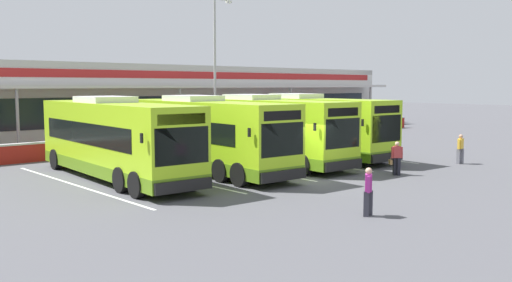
{
  "coord_description": "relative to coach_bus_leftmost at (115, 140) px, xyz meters",
  "views": [
    {
      "loc": [
        -18.3,
        -16.61,
        4.31
      ],
      "look_at": [
        -0.54,
        3.0,
        1.6
      ],
      "focal_mm": 38.48,
      "sensor_mm": 36.0,
      "label": 1
    }
  ],
  "objects": [
    {
      "name": "bay_stripe_mid_west",
      "position": [
        6.33,
        -0.26,
        -1.78
      ],
      "size": [
        0.14,
        13.0,
        0.01
      ],
      "primitive_type": "cube",
      "color": "silver",
      "rests_on": "ground"
    },
    {
      "name": "bay_stripe_far_west",
      "position": [
        -2.07,
        -0.26,
        -1.78
      ],
      "size": [
        0.14,
        13.0,
        0.01
      ],
      "primitive_type": "cube",
      "color": "silver",
      "rests_on": "ground"
    },
    {
      "name": "ground_plane",
      "position": [
        6.33,
        -6.26,
        -1.79
      ],
      "size": [
        200.0,
        200.0,
        0.0
      ],
      "primitive_type": "plane",
      "color": "#4C4C51"
    },
    {
      "name": "bay_stripe_mid_east",
      "position": [
        14.73,
        -0.26,
        -1.78
      ],
      "size": [
        0.14,
        13.0,
        0.01
      ],
      "primitive_type": "cube",
      "color": "silver",
      "rests_on": "ground"
    },
    {
      "name": "coach_bus_left_centre",
      "position": [
        4.45,
        -0.82,
        0.0
      ],
      "size": [
        3.56,
        12.29,
        3.78
      ],
      "color": "#9ED11E",
      "rests_on": "ground"
    },
    {
      "name": "coach_bus_right_centre",
      "position": [
        12.56,
        -0.35,
        0.0
      ],
      "size": [
        3.56,
        12.29,
        3.78
      ],
      "color": "#9ED11E",
      "rests_on": "ground"
    },
    {
      "name": "bay_stripe_west",
      "position": [
        2.13,
        -0.26,
        -1.78
      ],
      "size": [
        0.14,
        13.0,
        0.01
      ],
      "primitive_type": "cube",
      "color": "silver",
      "rests_on": "ground"
    },
    {
      "name": "lamp_post_centre",
      "position": [
        14.27,
        10.81,
        4.5
      ],
      "size": [
        3.24,
        0.28,
        11.0
      ],
      "color": "#9E9EA3",
      "rests_on": "ground"
    },
    {
      "name": "pedestrian_in_dark_coat",
      "position": [
        16.34,
        -8.31,
        -0.91
      ],
      "size": [
        0.54,
        0.3,
        1.62
      ],
      "color": "slate",
      "rests_on": "ground"
    },
    {
      "name": "bay_stripe_centre",
      "position": [
        10.53,
        -0.26,
        -1.78
      ],
      "size": [
        0.14,
        13.0,
        0.01
      ],
      "primitive_type": "cube",
      "color": "silver",
      "rests_on": "ground"
    },
    {
      "name": "pedestrian_child",
      "position": [
        2.67,
        -12.21,
        -0.91
      ],
      "size": [
        0.48,
        0.4,
        1.62
      ],
      "color": "#33333D",
      "rests_on": "ground"
    },
    {
      "name": "terminal_building",
      "position": [
        6.33,
        20.65,
        1.23
      ],
      "size": [
        70.0,
        13.0,
        6.0
      ],
      "color": "silver",
      "rests_on": "ground"
    },
    {
      "name": "coach_bus_leftmost",
      "position": [
        0.0,
        0.0,
        0.0
      ],
      "size": [
        3.56,
        12.29,
        3.78
      ],
      "color": "#9ED11E",
      "rests_on": "ground"
    },
    {
      "name": "pedestrian_with_handbag",
      "position": [
        10.47,
        -8.12,
        -0.93
      ],
      "size": [
        0.58,
        0.56,
        1.62
      ],
      "color": "black",
      "rests_on": "ground"
    },
    {
      "name": "red_barrier_wall",
      "position": [
        6.33,
        8.24,
        -1.23
      ],
      "size": [
        60.0,
        0.4,
        1.1
      ],
      "color": "maroon",
      "rests_on": "ground"
    },
    {
      "name": "coach_bus_centre",
      "position": [
        8.63,
        -0.63,
        0.0
      ],
      "size": [
        3.56,
        12.29,
        3.78
      ],
      "color": "#9ED11E",
      "rests_on": "ground"
    }
  ]
}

